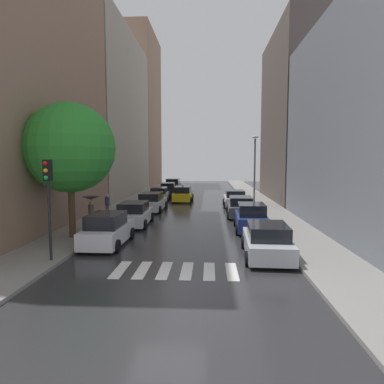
% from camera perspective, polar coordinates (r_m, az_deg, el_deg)
% --- Properties ---
extents(ground_plane, '(28.00, 72.00, 0.04)m').
position_cam_1_polar(ground_plane, '(35.03, 0.79, -1.87)').
color(ground_plane, '#2A2A2D').
extents(sidewalk_left, '(3.00, 72.00, 0.15)m').
position_cam_1_polar(sidewalk_left, '(35.87, -9.65, -1.62)').
color(sidewalk_left, gray).
rests_on(sidewalk_left, ground).
extents(sidewalk_right, '(3.00, 72.00, 0.15)m').
position_cam_1_polar(sidewalk_right, '(35.37, 11.37, -1.75)').
color(sidewalk_right, gray).
rests_on(sidewalk_right, ground).
extents(crosswalk_stripes, '(4.95, 2.20, 0.01)m').
position_cam_1_polar(crosswalk_stripes, '(13.97, -2.77, -13.06)').
color(crosswalk_stripes, silver).
rests_on(crosswalk_stripes, ground).
extents(building_left_near, '(6.00, 19.07, 23.34)m').
position_cam_1_polar(building_left_near, '(25.38, -28.37, 21.37)').
color(building_left_near, '#8C6B56').
rests_on(building_left_near, ground).
extents(building_left_mid, '(6.00, 20.61, 19.62)m').
position_cam_1_polar(building_left_mid, '(43.36, -13.88, 12.40)').
color(building_left_mid, '#9E9384').
rests_on(building_left_mid, ground).
extents(building_left_far, '(6.00, 13.67, 25.56)m').
position_cam_1_polar(building_left_far, '(60.43, -9.04, 13.31)').
color(building_left_far, '#8C6B56').
rests_on(building_left_far, ground).
extents(building_right_near, '(6.00, 18.58, 13.05)m').
position_cam_1_polar(building_right_near, '(22.66, 28.68, 10.07)').
color(building_right_near, slate).
rests_on(building_right_near, ground).
extents(building_right_mid, '(6.00, 15.12, 17.88)m').
position_cam_1_polar(building_right_mid, '(39.23, 17.62, 11.78)').
color(building_right_mid, '#564C47').
rests_on(building_right_mid, ground).
extents(parked_car_left_nearest, '(2.07, 4.32, 1.70)m').
position_cam_1_polar(parked_car_left_nearest, '(18.21, -14.06, -6.27)').
color(parked_car_left_nearest, silver).
rests_on(parked_car_left_nearest, ground).
extents(parked_car_left_second, '(2.21, 4.50, 1.59)m').
position_cam_1_polar(parked_car_left_second, '(23.41, -9.73, -3.70)').
color(parked_car_left_second, silver).
rests_on(parked_car_left_second, ground).
extents(parked_car_left_third, '(2.28, 4.71, 1.59)m').
position_cam_1_polar(parked_car_left_third, '(29.77, -6.79, -1.72)').
color(parked_car_left_third, silver).
rests_on(parked_car_left_third, ground).
extents(parked_car_left_fourth, '(2.16, 4.38, 1.54)m').
position_cam_1_polar(parked_car_left_fourth, '(35.98, -5.54, -0.50)').
color(parked_car_left_fourth, '#B2B7BF').
rests_on(parked_car_left_fourth, ground).
extents(parked_car_left_fifth, '(2.17, 4.28, 1.60)m').
position_cam_1_polar(parked_car_left_fifth, '(42.37, -4.05, 0.44)').
color(parked_car_left_fifth, black).
rests_on(parked_car_left_fifth, ground).
extents(parked_car_left_sixth, '(2.18, 4.06, 1.80)m').
position_cam_1_polar(parked_car_left_sixth, '(47.88, -3.24, 1.12)').
color(parked_car_left_sixth, brown).
rests_on(parked_car_left_sixth, ground).
extents(parked_car_right_nearest, '(2.30, 4.46, 1.56)m').
position_cam_1_polar(parked_car_right_nearest, '(15.94, 12.54, -8.12)').
color(parked_car_right_nearest, '#B2B7BF').
rests_on(parked_car_right_nearest, ground).
extents(parked_car_right_second, '(2.13, 4.15, 1.73)m').
position_cam_1_polar(parked_car_right_second, '(21.53, 9.93, -4.36)').
color(parked_car_right_second, navy).
rests_on(parked_car_right_second, ground).
extents(parked_car_right_third, '(2.22, 4.51, 1.59)m').
position_cam_1_polar(parked_car_right_third, '(26.74, 8.16, -2.54)').
color(parked_car_right_third, '#474C51').
rests_on(parked_car_right_third, ground).
extents(parked_car_right_fourth, '(2.16, 4.11, 1.58)m').
position_cam_1_polar(parked_car_right_fourth, '(32.27, 7.22, -1.17)').
color(parked_car_right_fourth, silver).
rests_on(parked_car_right_fourth, ground).
extents(taxi_midroad, '(2.13, 4.34, 1.81)m').
position_cam_1_polar(taxi_midroad, '(36.15, -1.55, -0.39)').
color(taxi_midroad, yellow).
rests_on(taxi_midroad, ground).
extents(pedestrian_foreground, '(1.10, 1.10, 2.01)m').
position_cam_1_polar(pedestrian_foreground, '(22.05, -16.63, -2.04)').
color(pedestrian_foreground, black).
rests_on(pedestrian_foreground, sidewalk_left).
extents(pedestrian_near_tree, '(0.36, 0.36, 1.64)m').
position_cam_1_polar(pedestrian_near_tree, '(27.13, -14.08, -2.00)').
color(pedestrian_near_tree, brown).
rests_on(pedestrian_near_tree, sidewalk_left).
extents(street_tree_left, '(4.91, 4.91, 7.40)m').
position_cam_1_polar(street_tree_left, '(19.75, -19.89, 7.00)').
color(street_tree_left, '#513823').
rests_on(street_tree_left, sidewalk_left).
extents(traffic_light_left_corner, '(0.30, 0.42, 4.30)m').
position_cam_1_polar(traffic_light_left_corner, '(15.47, -23.08, 0.74)').
color(traffic_light_left_corner, black).
rests_on(traffic_light_left_corner, sidewalk_left).
extents(lamp_post_right, '(0.60, 0.28, 6.53)m').
position_cam_1_polar(lamp_post_right, '(32.33, 10.52, 4.46)').
color(lamp_post_right, '#595B60').
rests_on(lamp_post_right, sidewalk_right).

